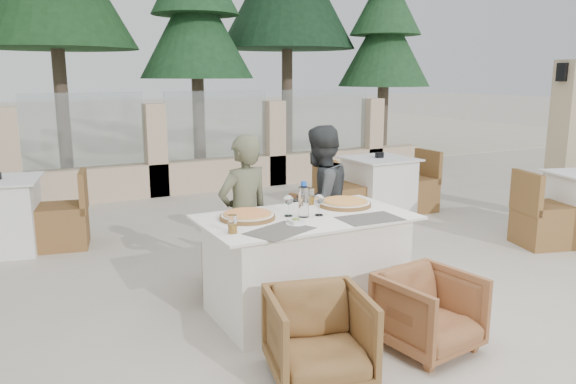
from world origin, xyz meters
name	(u,v)px	position (x,y,z in m)	size (l,w,h in m)	color
ground	(314,308)	(0.00, 0.00, 0.00)	(80.00, 80.00, 0.00)	beige
sand_patch	(77,137)	(0.00, 14.00, 0.01)	(30.00, 16.00, 0.01)	beige
perimeter_wall_far	(155,144)	(0.00, 4.80, 0.80)	(10.00, 0.34, 1.60)	beige
lantern_pillar	(565,141)	(4.20, 1.00, 1.00)	(0.34, 0.34, 2.00)	#C8B28D
pine_centre	(196,39)	(1.50, 7.20, 2.50)	(2.20, 2.20, 5.00)	#214E28
pine_mid_right	(287,1)	(3.80, 7.80, 3.40)	(2.99, 2.99, 6.80)	#16361E
pine_far_right	(384,54)	(5.50, 6.50, 2.25)	(1.98, 1.98, 4.50)	#24522A
dining_table	(306,264)	(-0.09, -0.02, 0.39)	(1.60, 0.90, 0.77)	white
placemat_near_left	(280,231)	(-0.46, -0.31, 0.77)	(0.45, 0.30, 0.00)	#5D574F
placemat_near_right	(370,219)	(0.29, -0.32, 0.77)	(0.45, 0.30, 0.00)	#59534C
pizza_left	(247,215)	(-0.52, 0.10, 0.80)	(0.41, 0.41, 0.05)	#EC5520
pizza_right	(345,203)	(0.35, 0.12, 0.80)	(0.43, 0.43, 0.06)	orange
water_bottle	(304,199)	(-0.12, -0.04, 0.91)	(0.08, 0.08, 0.27)	#ABCEE1
wine_glass_centre	(288,204)	(-0.21, 0.03, 0.86)	(0.08, 0.08, 0.18)	white
wine_glass_near	(319,204)	(0.01, -0.05, 0.86)	(0.08, 0.08, 0.18)	silver
beer_glass_left	(232,224)	(-0.76, -0.20, 0.83)	(0.06, 0.06, 0.13)	orange
beer_glass_right	(310,196)	(0.13, 0.30, 0.84)	(0.07, 0.07, 0.14)	orange
olive_dish	(296,221)	(-0.27, -0.20, 0.79)	(0.11, 0.11, 0.04)	white
armchair_far_left	(239,260)	(-0.38, 0.62, 0.27)	(0.58, 0.60, 0.54)	brown
armchair_far_right	(295,234)	(0.32, 0.92, 0.33)	(0.71, 0.73, 0.66)	#9B6038
armchair_near_left	(319,336)	(-0.50, -0.92, 0.27)	(0.59, 0.60, 0.55)	brown
armchair_near_right	(429,312)	(0.34, -0.94, 0.27)	(0.57, 0.59, 0.53)	#935B35
diner_left	(244,216)	(-0.36, 0.53, 0.68)	(0.49, 0.32, 1.35)	#5C5D43
diner_right	(320,202)	(0.42, 0.64, 0.69)	(0.67, 0.52, 1.38)	#383B3D
bg_table_a	(0,216)	(-2.16, 2.77, 0.39)	(1.64, 0.82, 0.77)	white
bg_table_b	(378,187)	(2.24, 2.20, 0.39)	(1.64, 0.82, 0.77)	white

